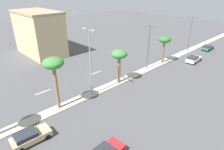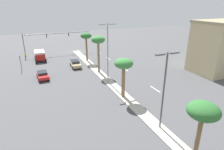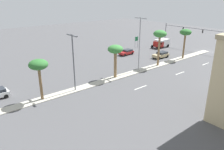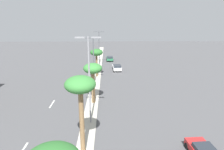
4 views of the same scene
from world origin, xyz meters
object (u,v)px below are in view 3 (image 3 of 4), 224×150
at_px(palm_tree_leading, 38,66).
at_px(palm_tree_inboard, 160,36).
at_px(street_lamp_mid, 140,41).
at_px(street_lamp_front, 73,58).
at_px(sedan_tan_near, 161,55).
at_px(sedan_red_right, 127,52).
at_px(palm_tree_center, 185,33).
at_px(directional_road_sign, 136,40).
at_px(traffic_signal_gantry, 179,32).
at_px(box_truck, 161,43).
at_px(palm_tree_near, 115,51).

bearing_deg(palm_tree_leading, palm_tree_inboard, -90.32).
relative_size(palm_tree_inboard, palm_tree_leading, 1.26).
bearing_deg(street_lamp_mid, street_lamp_front, 91.64).
xyz_separation_m(street_lamp_mid, sedan_tan_near, (3.42, -11.48, -5.47)).
bearing_deg(sedan_red_right, sedan_tan_near, -148.54).
height_order(palm_tree_center, sedan_red_right, palm_tree_center).
xyz_separation_m(directional_road_sign, sedan_tan_near, (-11.41, 2.90, -1.51)).
distance_m(palm_tree_center, sedan_red_right, 14.99).
bearing_deg(palm_tree_inboard, sedan_tan_near, -56.96).
relative_size(traffic_signal_gantry, street_lamp_mid, 1.79).
distance_m(directional_road_sign, street_lamp_front, 33.30).
height_order(street_lamp_front, box_truck, street_lamp_front).
bearing_deg(sedan_red_right, palm_tree_near, 129.95).
relative_size(traffic_signal_gantry, directional_road_sign, 5.78).
bearing_deg(palm_tree_near, sedan_tan_near, -79.01).
bearing_deg(palm_tree_center, directional_road_sign, 2.49).
xyz_separation_m(sedan_red_right, sedan_tan_near, (-7.52, -4.60, 0.06)).
xyz_separation_m(palm_tree_center, palm_tree_leading, (0.27, 35.53, -0.85)).
distance_m(palm_tree_leading, sedan_red_right, 29.87).
height_order(palm_tree_inboard, palm_tree_near, palm_tree_inboard).
height_order(palm_tree_center, box_truck, palm_tree_center).
xyz_separation_m(directional_road_sign, palm_tree_center, (-15.25, -0.66, 3.82)).
relative_size(palm_tree_near, sedan_red_right, 1.52).
relative_size(palm_tree_center, palm_tree_near, 1.15).
height_order(palm_tree_inboard, palm_tree_leading, palm_tree_inboard).
bearing_deg(palm_tree_inboard, box_truck, -53.19).
bearing_deg(palm_tree_near, palm_tree_inboard, -91.34).
distance_m(street_lamp_front, sedan_red_right, 25.14).
relative_size(directional_road_sign, sedan_red_right, 0.81).
relative_size(palm_tree_leading, box_truck, 1.11).
bearing_deg(palm_tree_near, street_lamp_front, 92.70).
bearing_deg(box_truck, directional_road_sign, 53.51).
distance_m(palm_tree_center, palm_tree_near, 21.26).
distance_m(palm_tree_center, palm_tree_inboard, 9.28).
bearing_deg(sedan_red_right, box_truck, -91.82).
relative_size(traffic_signal_gantry, box_truck, 3.46).
bearing_deg(sedan_tan_near, directional_road_sign, -14.25).
bearing_deg(sedan_red_right, palm_tree_leading, 112.06).
distance_m(street_lamp_mid, sedan_red_right, 14.05).
bearing_deg(traffic_signal_gantry, palm_tree_center, 129.02).
bearing_deg(traffic_signal_gantry, street_lamp_mid, 108.56).
distance_m(palm_tree_leading, box_truck, 42.26).
distance_m(directional_road_sign, sedan_tan_near, 11.87).
relative_size(palm_tree_center, palm_tree_leading, 1.16).
bearing_deg(sedan_tan_near, palm_tree_near, 100.99).
relative_size(palm_tree_inboard, street_lamp_front, 0.85).
relative_size(sedan_tan_near, box_truck, 0.79).
distance_m(palm_tree_inboard, palm_tree_leading, 26.29).
bearing_deg(palm_tree_center, street_lamp_front, 90.02).
height_order(palm_tree_leading, sedan_red_right, palm_tree_leading).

